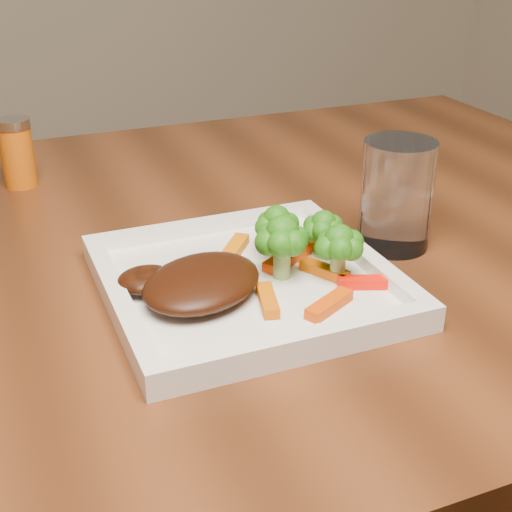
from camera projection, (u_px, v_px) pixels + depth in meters
name	position (u px, v px, depth m)	size (l,w,h in m)	color
dining_table	(105.00, 511.00, 0.94)	(1.60, 0.90, 0.75)	#592C14
plate	(247.00, 286.00, 0.70)	(0.27, 0.27, 0.01)	white
steak	(202.00, 282.00, 0.66)	(0.12, 0.10, 0.03)	#381608
broccoli_0	(277.00, 225.00, 0.73)	(0.05, 0.05, 0.07)	#3C7112
broccoli_1	(323.00, 229.00, 0.73)	(0.05, 0.05, 0.06)	#137315
broccoli_2	(339.00, 252.00, 0.68)	(0.05, 0.05, 0.06)	#387A14
broccoli_3	(282.00, 248.00, 0.69)	(0.06, 0.06, 0.06)	#1B6210
carrot_0	(329.00, 304.00, 0.64)	(0.06, 0.02, 0.01)	#D44303
carrot_1	(364.00, 282.00, 0.68)	(0.05, 0.01, 0.01)	#FC1304
carrot_2	(268.00, 300.00, 0.65)	(0.05, 0.01, 0.01)	#CD5C03
carrot_3	(320.00, 243.00, 0.76)	(0.06, 0.02, 0.01)	orange
carrot_4	(235.00, 248.00, 0.75)	(0.06, 0.02, 0.01)	orange
carrot_5	(325.00, 270.00, 0.70)	(0.05, 0.01, 0.01)	#D65903
carrot_6	(287.00, 258.00, 0.73)	(0.06, 0.02, 0.01)	#FF4504
spice_shaker	(17.00, 153.00, 0.94)	(0.04, 0.04, 0.09)	#C7590B
drinking_glass	(397.00, 195.00, 0.77)	(0.08, 0.08, 0.12)	silver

